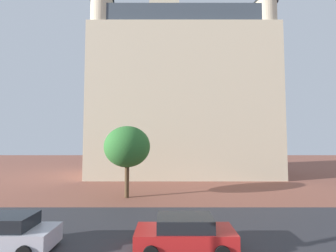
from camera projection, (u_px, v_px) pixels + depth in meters
ground_plane at (166, 231)px, 12.20m from camera, size 120.00×120.00×0.00m
street_asphalt_strip at (166, 233)px, 11.94m from camera, size 120.00×8.98×0.00m
landmark_building at (181, 91)px, 32.38m from camera, size 24.50×10.60×39.15m
car_red at (185, 234)px, 10.01m from camera, size 4.37×1.94×1.51m
car_silver at (4, 234)px, 10.03m from camera, size 4.50×1.92×1.56m
tree_curb_far at (128, 147)px, 19.50m from camera, size 3.93×3.93×6.09m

